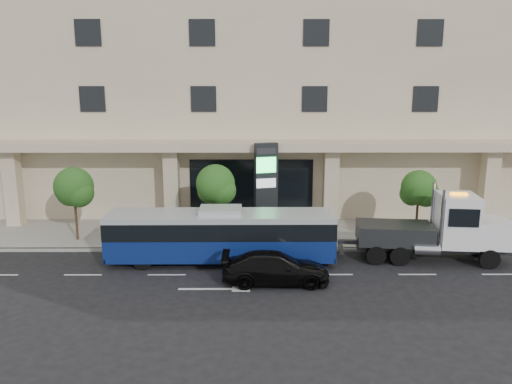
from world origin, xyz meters
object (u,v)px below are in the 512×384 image
at_px(city_bus, 221,235).
at_px(signage_pylon, 266,188).
at_px(tow_truck, 440,230).
at_px(black_sedan, 276,268).

relative_size(city_bus, signage_pylon, 2.11).
xyz_separation_m(city_bus, signage_pylon, (2.39, 4.84, 1.43)).
bearing_deg(tow_truck, signage_pylon, 158.68).
distance_m(tow_truck, black_sedan, 9.06).
bearing_deg(black_sedan, signage_pylon, 2.16).
height_order(city_bus, signage_pylon, signage_pylon).
relative_size(city_bus, black_sedan, 2.33).
xyz_separation_m(city_bus, black_sedan, (2.67, -2.69, -0.76)).
height_order(tow_truck, black_sedan, tow_truck).
xyz_separation_m(city_bus, tow_truck, (11.19, 0.23, 0.15)).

